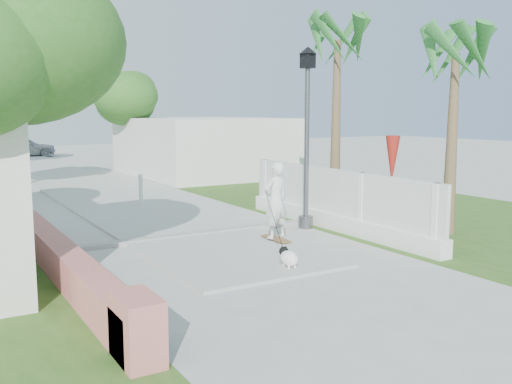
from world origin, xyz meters
TOP-DOWN VIEW (x-y plane):
  - ground at (0.00, 0.00)m, footprint 90.00×90.00m
  - path_strip at (0.00, 20.00)m, footprint 3.20×36.00m
  - curb at (0.00, 6.00)m, footprint 6.50×0.25m
  - grass_right at (7.00, 8.00)m, footprint 8.00×20.00m
  - pink_wall at (-3.30, 3.55)m, footprint 0.45×8.20m
  - lattice_fence at (3.40, 5.00)m, footprint 0.35×7.00m
  - building_right at (6.00, 18.00)m, footprint 6.00×8.00m
  - street_lamp at (2.90, 5.50)m, footprint 0.44×0.44m
  - bollard at (0.20, 10.00)m, footprint 0.14×0.14m
  - patio_umbrella at (4.80, 4.50)m, footprint 0.36×0.36m
  - tree_path_right at (3.22, 19.98)m, footprint 3.00×3.00m
  - palm_far at (4.60, 6.50)m, footprint 1.80×1.80m
  - palm_near at (5.40, 3.20)m, footprint 1.80×1.80m
  - skateboarder at (0.92, 3.88)m, footprint 1.31×2.21m
  - dog at (0.40, 2.57)m, footprint 0.32×0.61m
  - parked_car at (0.48, 33.04)m, footprint 4.02×1.90m

SIDE VIEW (x-z plane):
  - ground at x=0.00m, z-range 0.00..0.00m
  - grass_right at x=7.00m, z-range 0.00..0.01m
  - path_strip at x=0.00m, z-range 0.00..0.06m
  - curb at x=0.00m, z-range 0.00..0.10m
  - dog at x=0.40m, z-range 0.02..0.44m
  - pink_wall at x=-3.30m, z-range -0.09..0.71m
  - lattice_fence at x=3.40m, z-range -0.21..1.29m
  - bollard at x=0.20m, z-range 0.04..1.13m
  - parked_car at x=0.48m, z-range 0.00..1.33m
  - skateboarder at x=0.92m, z-range -0.10..1.70m
  - building_right at x=6.00m, z-range 0.00..2.60m
  - patio_umbrella at x=4.80m, z-range 0.54..2.84m
  - street_lamp at x=2.90m, z-range 0.21..4.65m
  - tree_path_right at x=3.22m, z-range 1.10..5.89m
  - palm_near at x=5.40m, z-range 1.60..6.30m
  - palm_far at x=4.60m, z-range 1.83..7.13m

